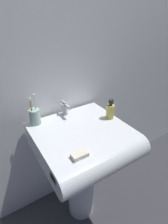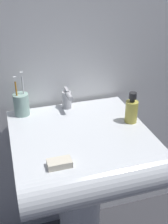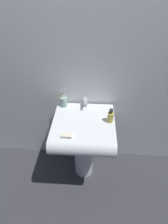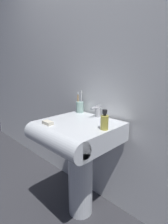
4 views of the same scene
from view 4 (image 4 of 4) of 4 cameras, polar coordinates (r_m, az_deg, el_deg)
The scene contains 8 objects.
ground_plane at distance 1.75m, azimuth -1.13°, elevation -29.44°, with size 6.00×6.00×0.00m, color #38383D.
wall_back at distance 1.48m, azimuth 6.98°, elevation 13.78°, with size 5.00×0.05×2.40m, color white.
sink_pedestal at distance 1.54m, azimuth -1.19°, elevation -20.42°, with size 0.20×0.20×0.67m, color white.
sink_basin at distance 1.31m, azimuth -3.01°, elevation -6.73°, with size 0.55×0.56×0.14m.
faucet at distance 1.45m, azimuth 4.36°, elevation 0.31°, with size 0.04×0.11×0.10m.
toothbrush_cup at distance 1.59m, azimuth -1.36°, elevation 1.69°, with size 0.07×0.07×0.20m.
soap_bottle at distance 1.16m, azimuth 6.58°, elevation -3.14°, with size 0.05×0.05×0.14m.
bar_soap at distance 1.30m, azimuth -11.75°, elevation -3.46°, with size 0.08×0.05×0.02m, color silver.
Camera 4 is at (0.91, -0.88, 1.21)m, focal length 28.00 mm.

